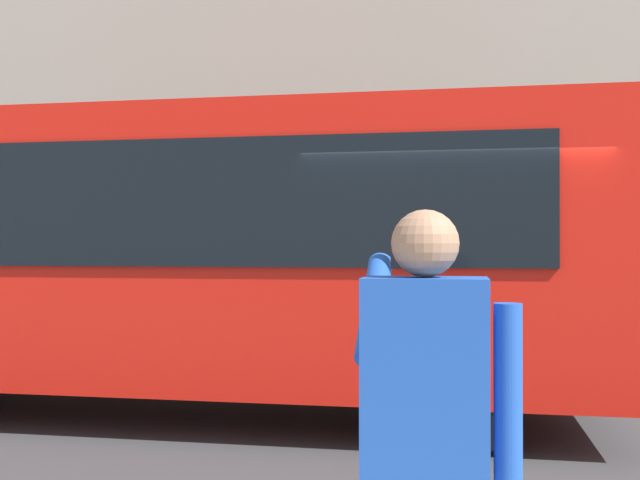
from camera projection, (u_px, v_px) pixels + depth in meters
ground_plane at (454, 427)px, 7.06m from camera, size 60.00×60.00×0.00m
building_facade_far at (454, 17)px, 13.79m from camera, size 28.00×1.55×12.00m
red_bus at (161, 250)px, 7.72m from camera, size 9.05×2.54×3.08m
pedestrian_photographer at (427, 429)px, 2.40m from camera, size 0.53×0.52×1.70m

